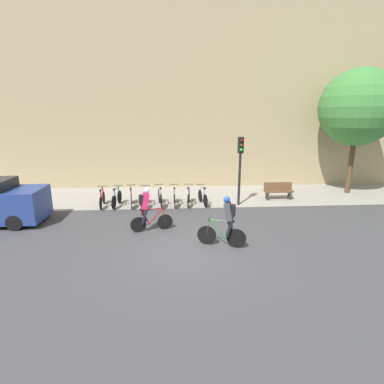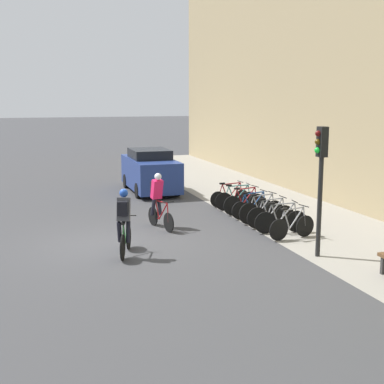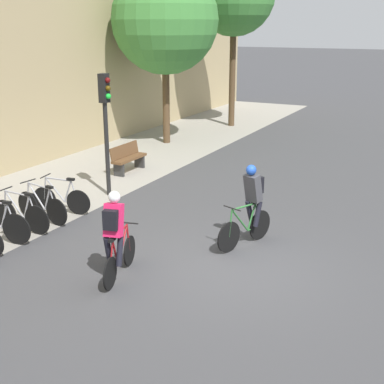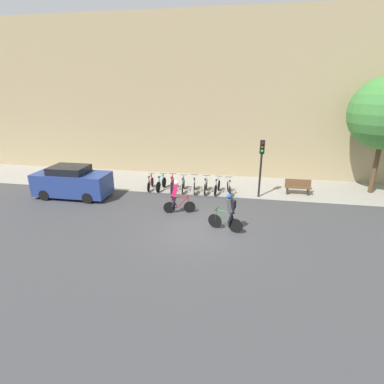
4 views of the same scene
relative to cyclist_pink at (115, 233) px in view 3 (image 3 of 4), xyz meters
name	(u,v)px [view 3 (image 3 of 4)]	position (x,y,z in m)	size (l,w,h in m)	color
ground	(234,266)	(1.56, -1.70, -0.95)	(200.00, 200.00, 0.00)	#3D3D3F
cyclist_pink	(115,233)	(0.00, 0.00, 0.00)	(1.60, 0.59, 1.74)	black
cyclist_grey	(251,202)	(2.78, -1.56, 0.00)	(1.60, 0.66, 1.77)	black
parked_bike_5	(21,215)	(1.07, 3.39, -0.54)	(0.46, 1.65, 0.98)	black
parked_bike_6	(42,206)	(1.78, 3.39, -0.55)	(0.46, 1.66, 0.97)	black
parked_bike_7	(61,198)	(2.48, 3.39, -0.56)	(0.46, 1.58, 0.96)	black
traffic_light_pole	(106,112)	(4.25, 3.19, 1.38)	(0.26, 0.30, 3.34)	black
bench	(128,158)	(6.57, 4.09, -0.48)	(1.51, 0.44, 0.89)	brown
street_tree_0	(165,20)	(11.03, 5.17, 3.78)	(4.09, 4.09, 6.78)	#4C3823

